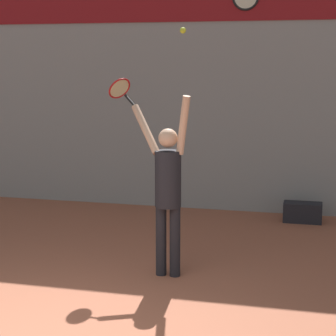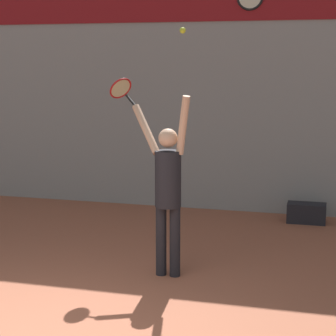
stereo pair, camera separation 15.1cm
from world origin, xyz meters
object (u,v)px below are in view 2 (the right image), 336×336
(tennis_racket, at_px, (122,89))
(tennis_player, at_px, (168,186))
(equipment_bag, at_px, (306,213))
(tennis_ball, at_px, (183,30))

(tennis_racket, bearing_deg, tennis_player, -31.85)
(equipment_bag, bearing_deg, tennis_ball, -113.73)
(tennis_player, distance_m, tennis_racket, 1.40)
(tennis_ball, height_order, equipment_bag, tennis_ball)
(equipment_bag, bearing_deg, tennis_player, -117.49)
(tennis_player, relative_size, equipment_bag, 3.58)
(tennis_player, bearing_deg, tennis_ball, -24.03)
(tennis_player, height_order, equipment_bag, tennis_player)
(tennis_player, xyz_separation_m, tennis_racket, (-0.72, 0.45, 1.11))
(tennis_racket, bearing_deg, tennis_ball, -30.27)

